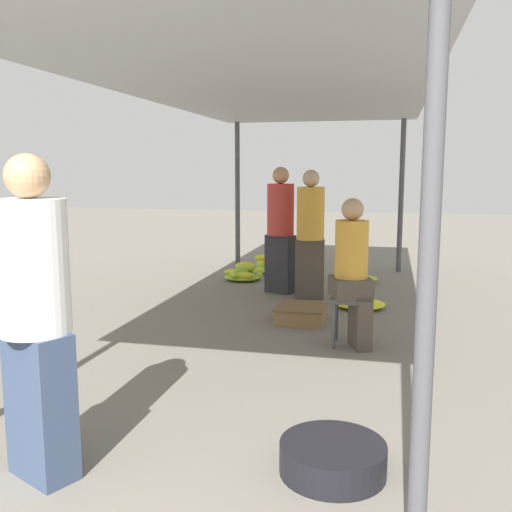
{
  "coord_description": "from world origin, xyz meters",
  "views": [
    {
      "loc": [
        1.18,
        -1.97,
        1.61
      ],
      "look_at": [
        0.0,
        3.01,
        0.83
      ],
      "focal_mm": 40.0,
      "sensor_mm": 36.0,
      "label": 1
    }
  ],
  "objects_px": {
    "stool": "(350,307)",
    "banana_pile_left_1": "(264,267)",
    "shopper_walking_far": "(280,228)",
    "basin_black": "(333,458)",
    "vendor_foreground": "(35,315)",
    "shopper_walking_mid": "(310,232)",
    "banana_pile_left_0": "(243,274)",
    "crate_near": "(301,314)",
    "banana_pile_right_0": "(360,301)",
    "banana_pile_right_1": "(355,277)",
    "vendor_seated": "(353,270)"
  },
  "relations": [
    {
      "from": "stool",
      "to": "basin_black",
      "type": "relative_size",
      "value": 0.8
    },
    {
      "from": "vendor_seated",
      "to": "banana_pile_right_0",
      "type": "distance_m",
      "value": 1.63
    },
    {
      "from": "shopper_walking_mid",
      "to": "shopper_walking_far",
      "type": "bearing_deg",
      "value": 150.13
    },
    {
      "from": "banana_pile_right_0",
      "to": "crate_near",
      "type": "xyz_separation_m",
      "value": [
        -0.58,
        -0.78,
        0.0
      ]
    },
    {
      "from": "banana_pile_left_0",
      "to": "shopper_walking_mid",
      "type": "height_order",
      "value": "shopper_walking_mid"
    },
    {
      "from": "shopper_walking_far",
      "to": "vendor_seated",
      "type": "bearing_deg",
      "value": -63.0
    },
    {
      "from": "basin_black",
      "to": "stool",
      "type": "bearing_deg",
      "value": 91.91
    },
    {
      "from": "vendor_seated",
      "to": "shopper_walking_far",
      "type": "relative_size",
      "value": 0.83
    },
    {
      "from": "shopper_walking_mid",
      "to": "vendor_foreground",
      "type": "bearing_deg",
      "value": -99.78
    },
    {
      "from": "basin_black",
      "to": "shopper_walking_mid",
      "type": "distance_m",
      "value": 4.28
    },
    {
      "from": "stool",
      "to": "banana_pile_right_1",
      "type": "bearing_deg",
      "value": 92.54
    },
    {
      "from": "banana_pile_left_1",
      "to": "stool",
      "type": "bearing_deg",
      "value": -65.73
    },
    {
      "from": "crate_near",
      "to": "banana_pile_right_0",
      "type": "bearing_deg",
      "value": 53.07
    },
    {
      "from": "stool",
      "to": "basin_black",
      "type": "distance_m",
      "value": 2.3
    },
    {
      "from": "basin_black",
      "to": "banana_pile_left_0",
      "type": "relative_size",
      "value": 0.97
    },
    {
      "from": "vendor_foreground",
      "to": "basin_black",
      "type": "relative_size",
      "value": 2.96
    },
    {
      "from": "basin_black",
      "to": "banana_pile_right_1",
      "type": "distance_m",
      "value": 5.35
    },
    {
      "from": "banana_pile_left_0",
      "to": "banana_pile_right_1",
      "type": "bearing_deg",
      "value": 10.91
    },
    {
      "from": "stool",
      "to": "basin_black",
      "type": "bearing_deg",
      "value": -88.09
    },
    {
      "from": "vendor_foreground",
      "to": "stool",
      "type": "height_order",
      "value": "vendor_foreground"
    },
    {
      "from": "shopper_walking_far",
      "to": "basin_black",
      "type": "bearing_deg",
      "value": -75.5
    },
    {
      "from": "banana_pile_right_0",
      "to": "banana_pile_right_1",
      "type": "relative_size",
      "value": 1.02
    },
    {
      "from": "vendor_foreground",
      "to": "shopper_walking_mid",
      "type": "height_order",
      "value": "vendor_foreground"
    },
    {
      "from": "basin_black",
      "to": "banana_pile_right_1",
      "type": "relative_size",
      "value": 0.97
    },
    {
      "from": "stool",
      "to": "banana_pile_left_1",
      "type": "relative_size",
      "value": 0.74
    },
    {
      "from": "banana_pile_left_0",
      "to": "crate_near",
      "type": "height_order",
      "value": "banana_pile_left_0"
    },
    {
      "from": "vendor_foreground",
      "to": "shopper_walking_far",
      "type": "height_order",
      "value": "vendor_foreground"
    },
    {
      "from": "vendor_foreground",
      "to": "shopper_walking_mid",
      "type": "bearing_deg",
      "value": 80.22
    },
    {
      "from": "stool",
      "to": "vendor_seated",
      "type": "height_order",
      "value": "vendor_seated"
    },
    {
      "from": "basin_black",
      "to": "banana_pile_right_1",
      "type": "bearing_deg",
      "value": 92.27
    },
    {
      "from": "crate_near",
      "to": "shopper_walking_far",
      "type": "distance_m",
      "value": 1.67
    },
    {
      "from": "vendor_foreground",
      "to": "crate_near",
      "type": "xyz_separation_m",
      "value": [
        0.85,
        3.38,
        -0.79
      ]
    },
    {
      "from": "banana_pile_left_1",
      "to": "shopper_walking_mid",
      "type": "bearing_deg",
      "value": -60.04
    },
    {
      "from": "banana_pile_right_0",
      "to": "shopper_walking_far",
      "type": "height_order",
      "value": "shopper_walking_far"
    },
    {
      "from": "shopper_walking_far",
      "to": "banana_pile_right_0",
      "type": "bearing_deg",
      "value": -29.93
    },
    {
      "from": "banana_pile_right_1",
      "to": "vendor_seated",
      "type": "bearing_deg",
      "value": -87.1
    },
    {
      "from": "basin_black",
      "to": "banana_pile_right_0",
      "type": "relative_size",
      "value": 0.96
    },
    {
      "from": "banana_pile_left_0",
      "to": "shopper_walking_mid",
      "type": "xyz_separation_m",
      "value": [
        1.11,
        -0.89,
        0.74
      ]
    },
    {
      "from": "stool",
      "to": "banana_pile_left_1",
      "type": "bearing_deg",
      "value": 114.27
    },
    {
      "from": "stool",
      "to": "shopper_walking_far",
      "type": "relative_size",
      "value": 0.28
    },
    {
      "from": "banana_pile_right_1",
      "to": "vendor_foreground",
      "type": "bearing_deg",
      "value": -102.58
    },
    {
      "from": "banana_pile_right_0",
      "to": "crate_near",
      "type": "bearing_deg",
      "value": -126.93
    },
    {
      "from": "crate_near",
      "to": "shopper_walking_mid",
      "type": "relative_size",
      "value": 0.32
    },
    {
      "from": "crate_near",
      "to": "basin_black",
      "type": "bearing_deg",
      "value": -77.93
    },
    {
      "from": "banana_pile_left_1",
      "to": "vendor_seated",
      "type": "bearing_deg",
      "value": -65.51
    },
    {
      "from": "shopper_walking_mid",
      "to": "shopper_walking_far",
      "type": "height_order",
      "value": "shopper_walking_far"
    },
    {
      "from": "vendor_foreground",
      "to": "vendor_seated",
      "type": "distance_m",
      "value": 3.02
    },
    {
      "from": "vendor_foreground",
      "to": "stool",
      "type": "bearing_deg",
      "value": 61.99
    },
    {
      "from": "banana_pile_left_1",
      "to": "crate_near",
      "type": "xyz_separation_m",
      "value": [
        1.02,
        -2.81,
        0.01
      ]
    },
    {
      "from": "banana_pile_left_0",
      "to": "shopper_walking_mid",
      "type": "bearing_deg",
      "value": -38.82
    }
  ]
}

